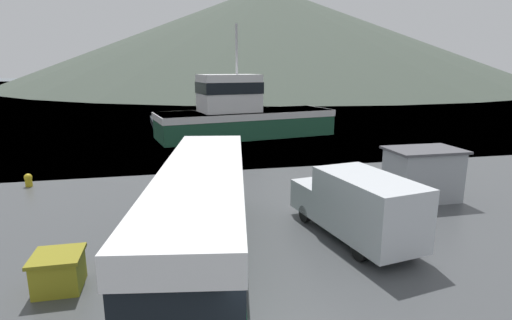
{
  "coord_description": "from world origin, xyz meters",
  "views": [
    {
      "loc": [
        -2.06,
        -5.6,
        6.29
      ],
      "look_at": [
        1.9,
        12.41,
        2.0
      ],
      "focal_mm": 28.0,
      "sensor_mm": 36.0,
      "label": 1
    }
  ],
  "objects_px": {
    "tour_bus": "(203,211)",
    "fishing_boat": "(242,115)",
    "dock_kiosk": "(422,174)",
    "delivery_van": "(357,205)",
    "storage_bin": "(59,271)",
    "small_boat": "(162,122)"
  },
  "relations": [
    {
      "from": "tour_bus",
      "to": "dock_kiosk",
      "type": "xyz_separation_m",
      "value": [
        10.96,
        4.37,
        -0.57
      ]
    },
    {
      "from": "dock_kiosk",
      "to": "small_boat",
      "type": "relative_size",
      "value": 0.46
    },
    {
      "from": "storage_bin",
      "to": "small_boat",
      "type": "height_order",
      "value": "storage_bin"
    },
    {
      "from": "small_boat",
      "to": "fishing_boat",
      "type": "bearing_deg",
      "value": -55.83
    },
    {
      "from": "tour_bus",
      "to": "fishing_boat",
      "type": "xyz_separation_m",
      "value": [
        5.67,
        24.0,
        0.22
      ]
    },
    {
      "from": "tour_bus",
      "to": "delivery_van",
      "type": "bearing_deg",
      "value": 17.04
    },
    {
      "from": "tour_bus",
      "to": "delivery_van",
      "type": "relative_size",
      "value": 1.94
    },
    {
      "from": "tour_bus",
      "to": "fishing_boat",
      "type": "bearing_deg",
      "value": 86.33
    },
    {
      "from": "tour_bus",
      "to": "fishing_boat",
      "type": "height_order",
      "value": "fishing_boat"
    },
    {
      "from": "fishing_boat",
      "to": "storage_bin",
      "type": "height_order",
      "value": "fishing_boat"
    },
    {
      "from": "tour_bus",
      "to": "dock_kiosk",
      "type": "distance_m",
      "value": 11.81
    },
    {
      "from": "delivery_van",
      "to": "small_boat",
      "type": "xyz_separation_m",
      "value": [
        -7.36,
        32.15,
        -0.98
      ]
    },
    {
      "from": "dock_kiosk",
      "to": "small_boat",
      "type": "bearing_deg",
      "value": 113.78
    },
    {
      "from": "fishing_boat",
      "to": "small_boat",
      "type": "distance_m",
      "value": 11.62
    },
    {
      "from": "tour_bus",
      "to": "dock_kiosk",
      "type": "bearing_deg",
      "value": 31.35
    },
    {
      "from": "storage_bin",
      "to": "dock_kiosk",
      "type": "distance_m",
      "value": 16.03
    },
    {
      "from": "delivery_van",
      "to": "tour_bus",
      "type": "bearing_deg",
      "value": 177.56
    },
    {
      "from": "tour_bus",
      "to": "delivery_van",
      "type": "height_order",
      "value": "tour_bus"
    },
    {
      "from": "delivery_van",
      "to": "storage_bin",
      "type": "relative_size",
      "value": 4.55
    },
    {
      "from": "tour_bus",
      "to": "storage_bin",
      "type": "bearing_deg",
      "value": -161.76
    },
    {
      "from": "fishing_boat",
      "to": "small_boat",
      "type": "relative_size",
      "value": 2.23
    },
    {
      "from": "tour_bus",
      "to": "delivery_van",
      "type": "distance_m",
      "value": 5.82
    }
  ]
}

